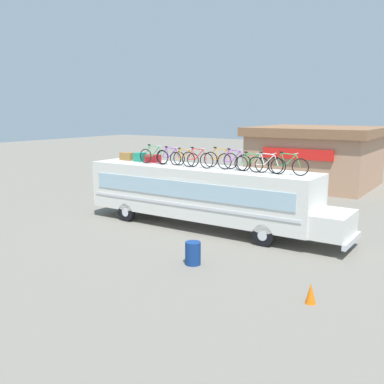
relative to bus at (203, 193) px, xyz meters
name	(u,v)px	position (x,y,z in m)	size (l,w,h in m)	color
ground_plane	(198,226)	(-0.28, 0.00, -1.70)	(120.00, 120.00, 0.00)	slate
bus	(203,193)	(0.00, 0.00, 0.00)	(13.12, 2.55, 2.92)	silver
luggage_bag_1	(128,156)	(-4.99, 0.31, 1.43)	(0.76, 0.52, 0.41)	olive
luggage_bag_2	(140,157)	(-4.08, 0.23, 1.45)	(0.50, 0.53, 0.45)	#1E7F66
luggage_bag_3	(153,158)	(-3.28, 0.32, 1.41)	(0.72, 0.50, 0.38)	maroon
rooftop_bicycle_1	(154,156)	(-2.74, -0.28, 1.62)	(1.78, 0.44, 0.97)	black
rooftop_bicycle_2	(171,157)	(-1.88, -0.02, 1.59)	(1.68, 0.44, 0.90)	black
rooftop_bicycle_3	(184,158)	(-1.02, -0.12, 1.59)	(1.67, 0.44, 0.88)	black
rooftop_bicycle_4	(197,159)	(-0.12, -0.33, 1.62)	(1.73, 0.44, 0.96)	black
rooftop_bicycle_5	(220,159)	(0.81, 0.20, 1.62)	(1.79, 0.44, 0.97)	black
rooftop_bicycle_6	(234,161)	(1.69, -0.13, 1.62)	(1.70, 0.44, 0.97)	black
rooftop_bicycle_7	(251,163)	(2.57, -0.15, 1.59)	(1.66, 0.44, 0.87)	black
rooftop_bicycle_8	(267,164)	(3.34, -0.25, 1.60)	(1.71, 0.44, 0.91)	black
rooftop_bicycle_9	(288,165)	(4.23, -0.14, 1.62)	(1.80, 0.44, 0.96)	black
roadside_building	(316,156)	(0.47, 14.98, 0.53)	(8.81, 8.39, 4.36)	tan
trash_bin	(193,253)	(2.47, -4.58, -1.27)	(0.57, 0.57, 0.85)	navy
traffic_cone	(311,293)	(7.16, -5.43, -1.39)	(0.31, 0.31, 0.62)	orange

